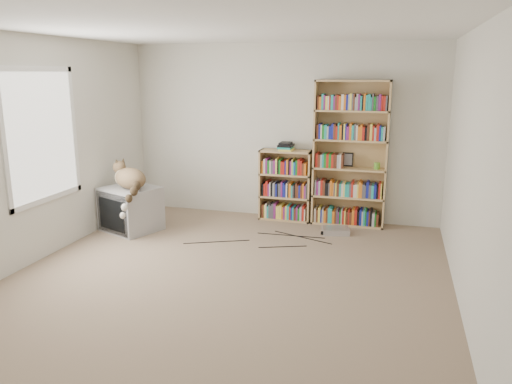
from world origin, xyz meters
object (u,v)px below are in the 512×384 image
(cat, at_px, (130,182))
(bookcase_tall, at_px, (350,158))
(crt_tv, at_px, (131,209))
(bookcase_short, at_px, (286,187))
(dvd_player, at_px, (336,231))

(cat, relative_size, bookcase_tall, 0.39)
(crt_tv, bearing_deg, bookcase_short, 52.20)
(crt_tv, xyz_separation_m, dvd_player, (2.69, 0.59, -0.25))
(bookcase_tall, bearing_deg, dvd_player, -101.83)
(bookcase_tall, bearing_deg, bookcase_short, -179.82)
(dvd_player, bearing_deg, bookcase_tall, 64.43)
(cat, bearing_deg, bookcase_short, 61.17)
(cat, height_order, bookcase_short, bookcase_short)
(crt_tv, distance_m, bookcase_tall, 3.07)
(bookcase_short, distance_m, dvd_player, 1.03)
(cat, xyz_separation_m, dvd_player, (2.63, 0.71, -0.65))
(bookcase_tall, xyz_separation_m, dvd_player, (-0.10, -0.49, -0.90))
(crt_tv, xyz_separation_m, bookcase_tall, (2.79, 1.09, 0.65))
(crt_tv, bearing_deg, dvd_player, 34.83)
(crt_tv, height_order, bookcase_short, bookcase_short)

